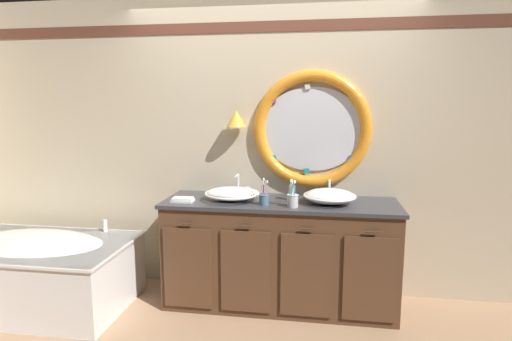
{
  "coord_description": "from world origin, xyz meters",
  "views": [
    {
      "loc": [
        0.44,
        -3.07,
        1.68
      ],
      "look_at": [
        -0.08,
        0.25,
        1.14
      ],
      "focal_mm": 29.31,
      "sensor_mm": 36.0,
      "label": 1
    }
  ],
  "objects_px": {
    "bathtub": "(36,267)",
    "folded_hand_towel": "(183,200)",
    "toothbrush_holder_left": "(264,198)",
    "toothbrush_holder_right": "(293,200)",
    "sink_basin_left": "(232,194)",
    "sink_basin_right": "(330,196)",
    "soap_dispenser": "(292,192)"
  },
  "relations": [
    {
      "from": "sink_basin_right",
      "to": "toothbrush_holder_left",
      "type": "height_order",
      "value": "toothbrush_holder_left"
    },
    {
      "from": "sink_basin_left",
      "to": "folded_hand_towel",
      "type": "distance_m",
      "value": 0.4
    },
    {
      "from": "bathtub",
      "to": "sink_basin_left",
      "type": "bearing_deg",
      "value": 10.8
    },
    {
      "from": "soap_dispenser",
      "to": "sink_basin_left",
      "type": "bearing_deg",
      "value": -171.75
    },
    {
      "from": "bathtub",
      "to": "soap_dispenser",
      "type": "height_order",
      "value": "soap_dispenser"
    },
    {
      "from": "bathtub",
      "to": "folded_hand_towel",
      "type": "relative_size",
      "value": 8.84
    },
    {
      "from": "toothbrush_holder_left",
      "to": "folded_hand_towel",
      "type": "xyz_separation_m",
      "value": [
        -0.67,
        0.0,
        -0.04
      ]
    },
    {
      "from": "bathtub",
      "to": "folded_hand_towel",
      "type": "xyz_separation_m",
      "value": [
        1.23,
        0.19,
        0.58
      ]
    },
    {
      "from": "bathtub",
      "to": "soap_dispenser",
      "type": "relative_size",
      "value": 9.81
    },
    {
      "from": "toothbrush_holder_right",
      "to": "folded_hand_towel",
      "type": "xyz_separation_m",
      "value": [
        -0.9,
        0.04,
        -0.04
      ]
    },
    {
      "from": "bathtub",
      "to": "folded_hand_towel",
      "type": "height_order",
      "value": "folded_hand_towel"
    },
    {
      "from": "toothbrush_holder_right",
      "to": "sink_basin_left",
      "type": "bearing_deg",
      "value": 163.01
    },
    {
      "from": "toothbrush_holder_left",
      "to": "folded_hand_towel",
      "type": "relative_size",
      "value": 1.22
    },
    {
      "from": "sink_basin_left",
      "to": "folded_hand_towel",
      "type": "xyz_separation_m",
      "value": [
        -0.38,
        -0.12,
        -0.04
      ]
    },
    {
      "from": "folded_hand_towel",
      "to": "toothbrush_holder_right",
      "type": "bearing_deg",
      "value": -2.24
    },
    {
      "from": "sink_basin_left",
      "to": "toothbrush_holder_right",
      "type": "distance_m",
      "value": 0.53
    },
    {
      "from": "sink_basin_left",
      "to": "toothbrush_holder_left",
      "type": "bearing_deg",
      "value": -23.87
    },
    {
      "from": "toothbrush_holder_right",
      "to": "folded_hand_towel",
      "type": "height_order",
      "value": "toothbrush_holder_right"
    },
    {
      "from": "sink_basin_right",
      "to": "toothbrush_holder_right",
      "type": "height_order",
      "value": "toothbrush_holder_right"
    },
    {
      "from": "bathtub",
      "to": "folded_hand_towel",
      "type": "distance_m",
      "value": 1.37
    },
    {
      "from": "bathtub",
      "to": "toothbrush_holder_right",
      "type": "height_order",
      "value": "toothbrush_holder_right"
    },
    {
      "from": "sink_basin_left",
      "to": "soap_dispenser",
      "type": "distance_m",
      "value": 0.49
    },
    {
      "from": "bathtub",
      "to": "sink_basin_right",
      "type": "distance_m",
      "value": 2.5
    },
    {
      "from": "bathtub",
      "to": "sink_basin_left",
      "type": "distance_m",
      "value": 1.75
    },
    {
      "from": "soap_dispenser",
      "to": "sink_basin_right",
      "type": "bearing_deg",
      "value": -13.08
    },
    {
      "from": "bathtub",
      "to": "toothbrush_holder_left",
      "type": "height_order",
      "value": "toothbrush_holder_left"
    },
    {
      "from": "toothbrush_holder_right",
      "to": "soap_dispenser",
      "type": "xyz_separation_m",
      "value": [
        -0.02,
        0.23,
        0.01
      ]
    },
    {
      "from": "toothbrush_holder_left",
      "to": "toothbrush_holder_right",
      "type": "distance_m",
      "value": 0.23
    },
    {
      "from": "toothbrush_holder_left",
      "to": "soap_dispenser",
      "type": "xyz_separation_m",
      "value": [
        0.21,
        0.2,
        0.02
      ]
    },
    {
      "from": "sink_basin_left",
      "to": "toothbrush_holder_right",
      "type": "relative_size",
      "value": 2.09
    },
    {
      "from": "sink_basin_left",
      "to": "toothbrush_holder_left",
      "type": "distance_m",
      "value": 0.31
    },
    {
      "from": "bathtub",
      "to": "sink_basin_right",
      "type": "bearing_deg",
      "value": 7.28
    }
  ]
}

